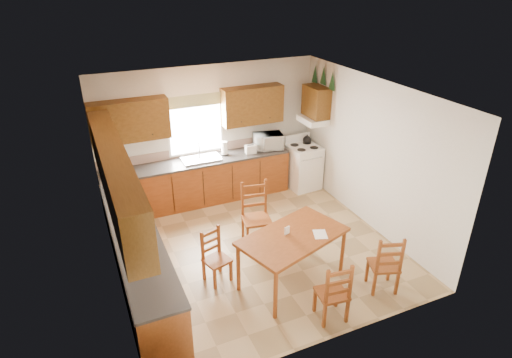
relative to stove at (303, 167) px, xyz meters
name	(u,v)px	position (x,y,z in m)	size (l,w,h in m)	color
floor	(255,247)	(-1.88, -1.69, -0.46)	(4.50, 4.50, 0.00)	tan
ceiling	(255,93)	(-1.88, -1.69, 2.24)	(4.50, 4.50, 0.00)	brown
wall_left	(107,206)	(-4.13, -1.69, 0.89)	(4.50, 4.50, 0.00)	silver
wall_right	(371,155)	(0.37, -1.69, 0.89)	(4.50, 4.50, 0.00)	silver
wall_back	(210,132)	(-1.88, 0.56, 0.89)	(4.50, 4.50, 0.00)	silver
wall_front	(334,255)	(-1.88, -3.94, 0.89)	(4.50, 4.50, 0.00)	silver
lower_cab_back	(199,182)	(-2.25, 0.26, -0.02)	(3.75, 0.60, 0.88)	brown
lower_cab_left	(139,260)	(-3.83, -1.84, -0.02)	(0.60, 3.60, 0.88)	brown
counter_back	(198,161)	(-2.25, 0.26, 0.44)	(3.75, 0.63, 0.04)	#34302F
counter_left	(135,234)	(-3.83, -1.84, 0.44)	(0.63, 3.60, 0.04)	#34302F
backsplash	(193,151)	(-2.25, 0.55, 0.55)	(3.75, 0.01, 0.18)	#896D5F
upper_cab_back_left	(130,121)	(-3.43, 0.40, 1.39)	(1.41, 0.33, 0.75)	brown
upper_cab_back_right	(252,105)	(-1.02, 0.40, 1.39)	(1.25, 0.33, 0.75)	brown
upper_cab_left	(116,175)	(-3.96, -1.84, 1.39)	(0.33, 3.60, 0.75)	brown
upper_cab_stove	(316,102)	(0.20, -0.04, 1.44)	(0.33, 0.62, 0.62)	brown
range_hood	(313,120)	(0.15, -0.04, 1.06)	(0.44, 0.62, 0.12)	white
window_frame	(195,125)	(-2.18, 0.53, 1.09)	(1.13, 0.02, 1.18)	white
window_pane	(195,125)	(-2.18, 0.53, 1.09)	(1.05, 0.01, 1.10)	white
window_valance	(194,101)	(-2.18, 0.50, 1.59)	(1.19, 0.01, 0.24)	#4B642E
sink_basin	(201,159)	(-2.18, 0.26, 0.48)	(0.75, 0.45, 0.04)	silver
pine_decal_a	(332,81)	(0.33, -0.36, 1.92)	(0.22, 0.22, 0.36)	#1B4220
pine_decal_b	(323,75)	(0.33, -0.04, 1.96)	(0.22, 0.22, 0.36)	#1B4220
pine_decal_c	(315,74)	(0.33, 0.28, 1.92)	(0.22, 0.22, 0.36)	#1B4220
stove	(303,167)	(0.00, 0.00, 0.00)	(0.62, 0.64, 0.93)	white
coffeemaker	(119,164)	(-3.74, 0.29, 0.64)	(0.21, 0.25, 0.36)	white
paper_towel	(224,148)	(-1.67, 0.31, 0.60)	(0.12, 0.12, 0.29)	white
toaster	(251,149)	(-1.15, 0.18, 0.54)	(0.21, 0.13, 0.17)	white
microwave	(268,141)	(-0.72, 0.26, 0.62)	(0.54, 0.39, 0.33)	white
dining_table	(292,258)	(-1.73, -2.71, -0.04)	(1.56, 0.89, 0.84)	brown
chair_near_left	(332,290)	(-1.59, -3.59, 0.00)	(0.39, 0.37, 0.93)	brown
chair_near_right	(384,262)	(-0.57, -3.39, 0.01)	(0.40, 0.38, 0.95)	brown
chair_far_left	(217,257)	(-2.75, -2.23, -0.03)	(0.36, 0.34, 0.86)	brown
chair_far_right	(257,216)	(-1.80, -1.58, 0.09)	(0.46, 0.44, 1.11)	brown
table_paper	(320,234)	(-1.36, -2.85, 0.38)	(0.19, 0.25, 0.00)	white
table_card	(287,230)	(-1.80, -2.65, 0.44)	(0.09, 0.02, 0.12)	white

